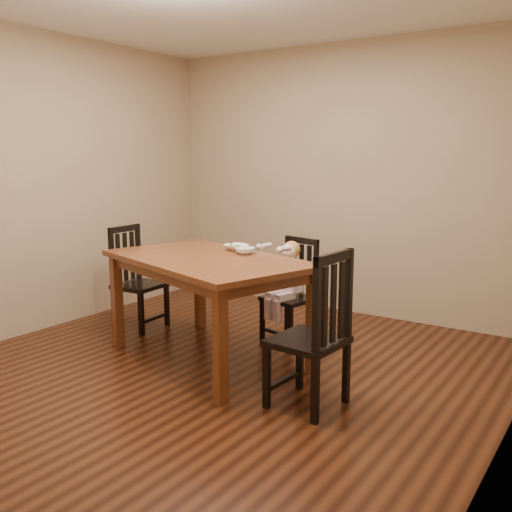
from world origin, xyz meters
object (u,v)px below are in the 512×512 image
Objects in this scene: bowl_peas at (236,247)px; bowl_veg at (245,251)px; dining_table at (208,269)px; chair_left at (136,279)px; chair_child at (292,292)px; chair_right at (315,334)px; toddler at (289,280)px.

bowl_veg is at bearing -33.15° from bowl_peas.
chair_left is at bearing 164.89° from dining_table.
dining_table is 9.65× the size of bowl_peas.
chair_right is at bearing 138.42° from chair_child.
chair_right is (1.12, -0.32, -0.24)m from dining_table.
chair_left reaches higher than bowl_peas.
dining_table is at bearing 77.63° from chair_right.
chair_right reaches higher than chair_left.
chair_right is (0.81, -1.11, 0.06)m from chair_child.
chair_left is 1.17m from bowl_peas.
toddler is at bearing 67.68° from dining_table.
dining_table is 0.82m from toddler.
dining_table is 1.18m from chair_left.
bowl_peas is at bearing 63.01° from chair_child.
chair_right is at bearing -32.26° from bowl_veg.
chair_right is at bearing -16.09° from dining_table.
chair_right is 1.19m from bowl_veg.
bowl_veg is at bearing 86.01° from chair_left.
toddler is 0.55m from bowl_peas.
chair_child is 5.55× the size of bowl_veg.
chair_child is 0.67m from bowl_veg.
toddler is (0.30, 0.74, -0.18)m from dining_table.
chair_right reaches higher than toddler.
bowl_peas is 1.19× the size of bowl_veg.
bowl_peas is (-1.13, 0.72, 0.36)m from chair_right.
chair_right is 1.34m from toddler.
dining_table is 4.15× the size of toddler.
chair_right is 6.35× the size of bowl_veg.
toddler is 2.33× the size of bowl_peas.
bowl_veg is (0.17, -0.11, 0.00)m from bowl_peas.
bowl_veg is (0.16, 0.28, 0.12)m from dining_table.
chair_left is 5.89× the size of bowl_veg.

